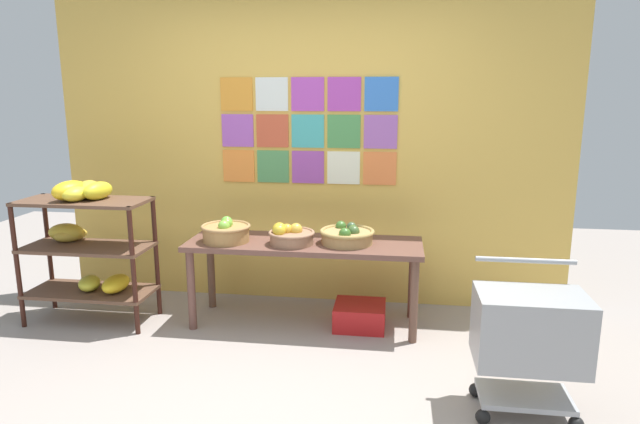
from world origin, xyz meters
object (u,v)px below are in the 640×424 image
(display_table, at_px, (304,252))
(fruit_basket_centre, at_px, (347,235))
(shopping_cart, at_px, (529,333))
(produce_crate_under_table, at_px, (360,315))
(fruit_basket_back_left, at_px, (226,231))
(banana_shelf_unit, at_px, (86,235))
(fruit_basket_right, at_px, (290,235))

(display_table, height_order, fruit_basket_centre, fruit_basket_centre)
(fruit_basket_centre, bearing_deg, shopping_cart, -43.74)
(produce_crate_under_table, height_order, shopping_cart, shopping_cart)
(fruit_basket_back_left, bearing_deg, shopping_cart, -25.94)
(banana_shelf_unit, height_order, fruit_basket_centre, banana_shelf_unit)
(shopping_cart, bearing_deg, display_table, 138.49)
(fruit_basket_right, height_order, produce_crate_under_table, fruit_basket_right)
(display_table, xyz_separation_m, shopping_cart, (1.41, -1.04, -0.10))
(fruit_basket_back_left, height_order, produce_crate_under_table, fruit_basket_back_left)
(fruit_basket_centre, bearing_deg, fruit_basket_right, -169.35)
(fruit_basket_back_left, bearing_deg, produce_crate_under_table, 3.47)
(produce_crate_under_table, bearing_deg, display_table, 178.51)
(banana_shelf_unit, distance_m, produce_crate_under_table, 2.18)
(produce_crate_under_table, bearing_deg, shopping_cart, -46.39)
(shopping_cart, bearing_deg, fruit_basket_right, 142.38)
(fruit_basket_centre, distance_m, fruit_basket_back_left, 0.91)
(fruit_basket_centre, xyz_separation_m, fruit_basket_back_left, (-0.91, -0.07, 0.01))
(fruit_basket_centre, bearing_deg, banana_shelf_unit, -175.51)
(fruit_basket_back_left, bearing_deg, banana_shelf_unit, -175.36)
(fruit_basket_back_left, xyz_separation_m, produce_crate_under_table, (1.01, 0.06, -0.64))
(fruit_basket_right, height_order, shopping_cart, shopping_cart)
(fruit_basket_back_left, xyz_separation_m, shopping_cart, (1.99, -0.97, -0.26))
(banana_shelf_unit, height_order, fruit_basket_right, banana_shelf_unit)
(fruit_basket_centre, xyz_separation_m, produce_crate_under_table, (0.10, -0.01, -0.63))
(display_table, relative_size, fruit_basket_back_left, 4.76)
(fruit_basket_centre, bearing_deg, display_table, 179.30)
(fruit_basket_centre, relative_size, fruit_basket_right, 1.19)
(display_table, bearing_deg, banana_shelf_unit, -174.51)
(banana_shelf_unit, bearing_deg, fruit_basket_back_left, 4.64)
(produce_crate_under_table, distance_m, shopping_cart, 1.47)
(fruit_basket_right, bearing_deg, fruit_basket_centre, 10.65)
(shopping_cart, bearing_deg, produce_crate_under_table, 128.58)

